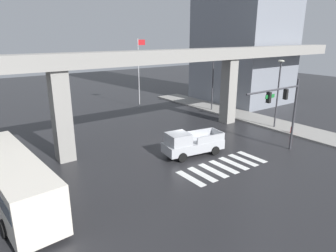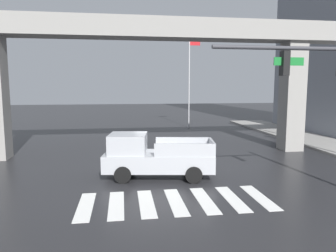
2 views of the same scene
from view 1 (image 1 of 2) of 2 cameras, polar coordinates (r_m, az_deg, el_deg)
The scene contains 11 objects.
ground_plane at distance 26.85m, azimuth 2.66°, elevation -4.09°, with size 120.00×120.00×0.00m, color #232326.
crosswalk_stripes at distance 23.39m, azimuth 10.56°, elevation -7.66°, with size 7.15×2.80×0.01m.
elevated_overpass at distance 27.86m, azimuth -1.50°, elevation 11.64°, with size 55.07×1.80×8.37m.
sidewalk_east at distance 37.08m, azimuth 16.50°, elevation 1.29°, with size 4.00×36.00×0.15m, color gray.
pickup_truck at distance 24.88m, azimuth 4.27°, elevation -3.43°, with size 5.32×2.64×2.08m.
city_bus at distance 19.80m, azimuth -27.68°, elevation -8.66°, with size 3.41×10.96×2.99m.
traffic_signal_mast at distance 25.95m, azimuth 21.23°, elevation 4.14°, with size 6.49×0.32×6.20m.
street_lamp_near_corner at distance 33.33m, azimuth 20.35°, elevation 7.13°, with size 0.44×0.70×7.24m.
street_lamp_mid_block at distance 39.48m, azimuth 8.57°, elevation 9.36°, with size 0.44×0.70×7.24m.
fire_hydrant at distance 32.69m, azimuth 22.54°, elevation -0.74°, with size 0.24×0.24×0.85m.
flagpole at distance 41.04m, azimuth -5.52°, elevation 10.93°, with size 1.16×0.12×9.24m.
Camera 1 is at (-15.71, -19.54, 9.61)m, focal length 31.93 mm.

